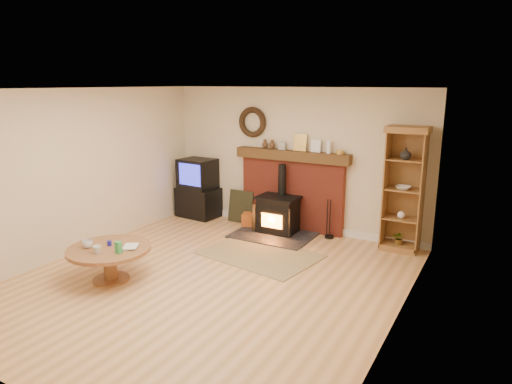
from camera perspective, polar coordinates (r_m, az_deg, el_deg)
The scene contains 11 objects.
ground at distance 6.48m, azimuth -5.82°, elevation -10.94°, with size 5.50×5.50×0.00m, color tan.
room_shell at distance 6.07m, azimuth -5.83°, elevation 4.34°, with size 5.02×5.52×2.61m.
chimney_breast at distance 8.43m, azimuth 4.50°, elevation 0.64°, with size 2.20×0.22×1.78m.
wood_stove at distance 8.24m, azimuth 2.67°, elevation -3.01°, with size 1.40×1.00×1.25m.
area_rug at distance 7.34m, azimuth 0.46°, elevation -7.80°, with size 1.79×1.23×0.01m, color brown.
tv_unit at distance 9.32m, azimuth -7.25°, elevation 0.34°, with size 0.85×0.62×1.19m.
curio_cabinet at distance 7.67m, azimuth 18.02°, elevation 0.32°, with size 0.65×0.47×2.02m.
firelog_box at distance 8.67m, azimuth -0.31°, elevation -3.56°, with size 0.41×0.26×0.26m, color orange.
leaning_painting at distance 8.92m, azimuth -1.91°, elevation -1.82°, with size 0.53×0.03×0.63m, color black.
fire_tools at distance 8.17m, azimuth 9.11°, elevation -4.99°, with size 0.16×0.16×0.70m.
coffee_table at distance 6.63m, azimuth -17.91°, elevation -7.36°, with size 1.13×1.13×0.64m.
Camera 1 is at (3.44, -4.80, 2.68)m, focal length 32.00 mm.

